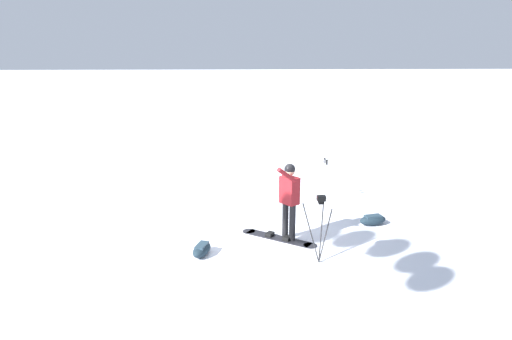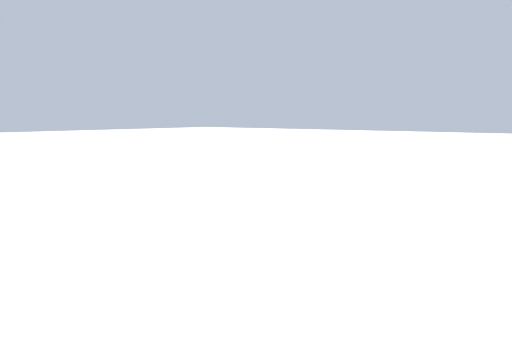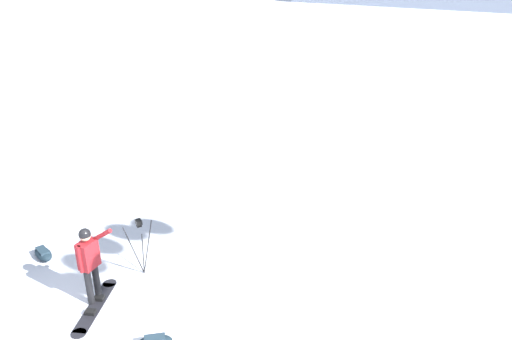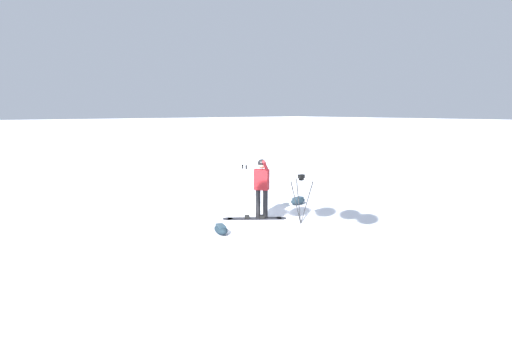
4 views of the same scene
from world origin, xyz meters
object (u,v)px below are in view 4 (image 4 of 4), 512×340
at_px(gear_bag_large, 298,201).
at_px(snowboard, 255,218).
at_px(gear_bag_small, 221,229).
at_px(camera_tripod, 301,189).
at_px(ski_poles, 244,176).
at_px(snowboarder, 262,182).

bearing_deg(gear_bag_large, snowboard, 104.85).
bearing_deg(gear_bag_small, camera_tripod, -103.26).
height_order(camera_tripod, gear_bag_small, camera_tripod).
xyz_separation_m(gear_bag_large, camera_tripod, (-1.88, 1.77, 0.86)).
distance_m(camera_tripod, ski_poles, 4.03).
bearing_deg(snowboarder, camera_tripod, -160.56).
relative_size(snowboard, gear_bag_large, 2.11).
height_order(camera_tripod, ski_poles, camera_tripod).
xyz_separation_m(gear_bag_large, ski_poles, (2.00, 0.71, 0.66)).
bearing_deg(gear_bag_small, gear_bag_large, -71.86).
relative_size(snowboard, gear_bag_small, 2.19).
bearing_deg(snowboard, ski_poles, -32.63).
bearing_deg(ski_poles, snowboard, 147.37).
height_order(snowboarder, camera_tripod, snowboarder).
distance_m(snowboarder, gear_bag_small, 2.21).
bearing_deg(snowboarder, snowboard, 73.40).
distance_m(camera_tripod, gear_bag_small, 2.53).
bearing_deg(snowboard, camera_tripod, -153.19).
distance_m(snowboarder, ski_poles, 3.09).
relative_size(camera_tripod, gear_bag_small, 1.97).
bearing_deg(gear_bag_large, camera_tripod, 136.82).
bearing_deg(camera_tripod, gear_bag_small, 76.74).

